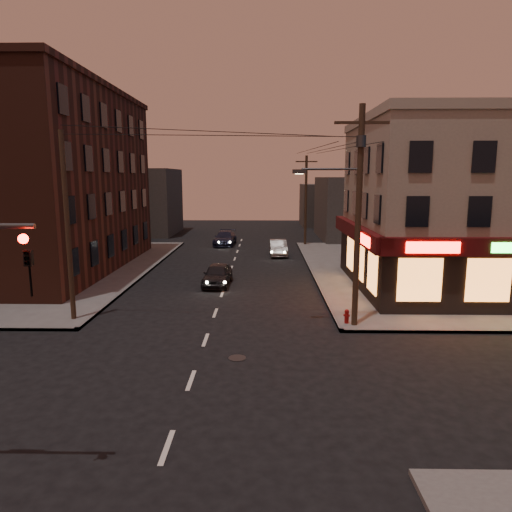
{
  "coord_description": "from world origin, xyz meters",
  "views": [
    {
      "loc": [
        2.53,
        -14.89,
        6.99
      ],
      "look_at": [
        2.15,
        7.03,
        3.2
      ],
      "focal_mm": 32.0,
      "sensor_mm": 36.0,
      "label": 1
    }
  ],
  "objects_px": {
    "sedan_near": "(217,275)",
    "sedan_mid": "(278,248)",
    "sedan_far": "(225,238)",
    "fire_hydrant": "(347,316)"
  },
  "relations": [
    {
      "from": "sedan_near",
      "to": "sedan_mid",
      "type": "bearing_deg",
      "value": 72.5
    },
    {
      "from": "sedan_near",
      "to": "sedan_far",
      "type": "relative_size",
      "value": 0.84
    },
    {
      "from": "sedan_far",
      "to": "fire_hydrant",
      "type": "distance_m",
      "value": 27.36
    },
    {
      "from": "sedan_near",
      "to": "sedan_mid",
      "type": "height_order",
      "value": "sedan_near"
    },
    {
      "from": "sedan_near",
      "to": "fire_hydrant",
      "type": "xyz_separation_m",
      "value": [
        6.98,
        -8.27,
        -0.19
      ]
    },
    {
      "from": "sedan_far",
      "to": "fire_hydrant",
      "type": "height_order",
      "value": "sedan_far"
    },
    {
      "from": "sedan_near",
      "to": "sedan_mid",
      "type": "relative_size",
      "value": 0.98
    },
    {
      "from": "sedan_near",
      "to": "sedan_far",
      "type": "height_order",
      "value": "sedan_far"
    },
    {
      "from": "sedan_mid",
      "to": "sedan_far",
      "type": "relative_size",
      "value": 0.86
    },
    {
      "from": "sedan_mid",
      "to": "fire_hydrant",
      "type": "height_order",
      "value": "sedan_mid"
    }
  ]
}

